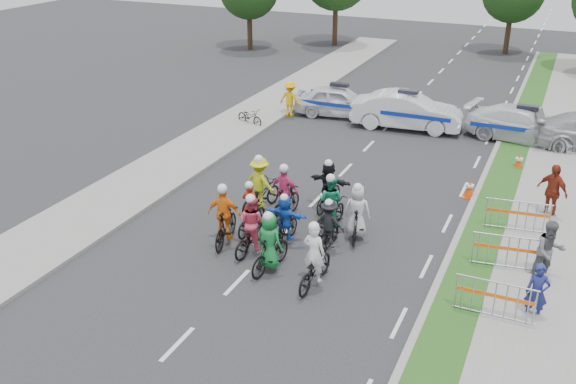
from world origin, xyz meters
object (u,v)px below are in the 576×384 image
at_px(rider_3, 225,221).
at_px(spectator_0, 537,292).
at_px(rider_1, 270,248).
at_px(barrier_1, 507,253).
at_px(spectator_1, 549,251).
at_px(cone_1, 519,162).
at_px(rider_2, 252,230).
at_px(parked_bike, 250,117).
at_px(police_car_0, 339,101).
at_px(barrier_0, 494,301).
at_px(marshal_hiviz, 290,99).
at_px(spectator_2, 552,191).
at_px(barrier_2, 517,217).
at_px(rider_4, 329,229).
at_px(rider_11, 329,189).
at_px(rider_5, 285,222).
at_px(rider_8, 331,209).
at_px(rider_7, 357,217).
at_px(rider_0, 314,264).
at_px(rider_6, 251,215).
at_px(rider_10, 260,189).
at_px(cone_0, 470,188).
at_px(police_car_1, 407,111).
at_px(rider_9, 285,198).
at_px(police_car_2, 525,125).

relative_size(rider_3, spectator_0, 1.31).
relative_size(rider_1, barrier_1, 0.95).
height_order(spectator_1, cone_1, spectator_1).
relative_size(rider_2, parked_bike, 1.26).
relative_size(police_car_0, barrier_0, 2.18).
relative_size(police_car_0, marshal_hiviz, 2.48).
bearing_deg(spectator_2, rider_2, -110.78).
distance_m(spectator_2, marshal_hiviz, 14.10).
bearing_deg(barrier_2, rider_4, -146.32).
bearing_deg(marshal_hiviz, rider_4, 123.23).
relative_size(rider_3, rider_11, 1.09).
bearing_deg(barrier_1, rider_5, -170.59).
xyz_separation_m(rider_8, spectator_1, (6.55, -0.42, 0.18)).
relative_size(rider_5, rider_7, 0.88).
relative_size(rider_0, rider_5, 1.18).
distance_m(rider_2, barrier_1, 7.36).
xyz_separation_m(rider_1, parked_bike, (-6.59, 11.55, -0.33)).
bearing_deg(rider_6, rider_7, -163.18).
height_order(rider_10, barrier_0, rider_10).
bearing_deg(rider_5, rider_0, 135.13).
xyz_separation_m(rider_1, rider_8, (0.65, 3.12, -0.02)).
bearing_deg(rider_6, barrier_1, -172.62).
bearing_deg(rider_0, cone_1, -107.93).
distance_m(marshal_hiviz, cone_0, 11.52).
relative_size(rider_4, police_car_0, 0.39).
distance_m(rider_2, rider_8, 2.83).
distance_m(rider_6, rider_10, 1.59).
xyz_separation_m(rider_6, marshal_hiviz, (-3.83, 11.66, 0.29)).
bearing_deg(spectator_1, rider_8, 146.76).
height_order(rider_10, cone_0, rider_10).
height_order(rider_0, rider_10, rider_10).
relative_size(rider_4, police_car_1, 0.34).
xyz_separation_m(rider_1, barrier_0, (6.14, 0.14, -0.18)).
xyz_separation_m(rider_3, rider_5, (1.65, 0.80, -0.06)).
distance_m(spectator_1, spectator_2, 4.21).
relative_size(rider_0, rider_8, 1.01).
height_order(rider_2, rider_9, rider_9).
xyz_separation_m(police_car_2, parked_bike, (-12.05, -2.93, -0.33)).
xyz_separation_m(police_car_2, cone_1, (0.17, -3.58, -0.40)).
distance_m(barrier_1, parked_bike, 15.48).
bearing_deg(spectator_2, barrier_0, -65.64).
bearing_deg(police_car_2, rider_4, 170.56).
bearing_deg(marshal_hiviz, barrier_0, 134.90).
xyz_separation_m(rider_4, barrier_0, (5.07, -1.75, -0.10)).
distance_m(police_car_2, barrier_1, 11.75).
xyz_separation_m(rider_7, spectator_1, (5.56, -0.13, 0.16)).
height_order(rider_7, rider_11, rider_7).
bearing_deg(rider_0, rider_7, -91.07).
relative_size(rider_6, cone_0, 2.54).
xyz_separation_m(rider_6, cone_1, (7.22, 8.97, -0.25)).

